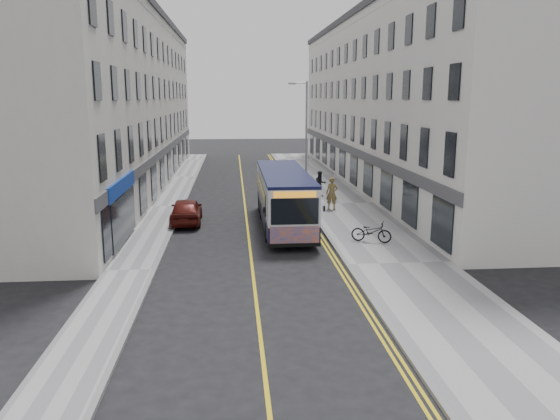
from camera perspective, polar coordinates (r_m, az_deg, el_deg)
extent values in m
plane|color=black|center=(23.89, -3.01, -5.31)|extent=(140.00, 140.00, 0.00)
cube|color=gray|center=(36.19, 6.26, 0.63)|extent=(4.50, 64.00, 0.12)
cube|color=gray|center=(35.77, -11.71, 0.32)|extent=(2.00, 64.00, 0.12)
cube|color=slate|center=(35.83, 2.73, 0.58)|extent=(0.18, 64.00, 0.13)
cube|color=slate|center=(35.67, -10.11, 0.36)|extent=(0.18, 64.00, 0.13)
cube|color=gold|center=(35.53, -3.68, 0.38)|extent=(0.12, 64.00, 0.01)
cube|color=gold|center=(35.78, 2.02, 0.47)|extent=(0.10, 64.00, 0.01)
cube|color=gold|center=(35.81, 2.33, 0.48)|extent=(0.10, 64.00, 0.01)
cube|color=silver|center=(45.50, 10.85, 10.93)|extent=(6.00, 46.00, 13.00)
cube|color=beige|center=(44.61, -15.91, 10.68)|extent=(6.00, 46.00, 13.00)
cylinder|color=#95989D|center=(37.28, 2.76, 7.13)|extent=(0.14, 0.14, 8.00)
cylinder|color=#95989D|center=(37.11, 2.04, 13.14)|extent=(1.00, 0.08, 0.08)
cube|color=#95989D|center=(37.05, 1.25, 13.07)|extent=(0.50, 0.18, 0.12)
cube|color=#0B0E33|center=(29.83, 0.41, -0.31)|extent=(2.39, 10.53, 0.86)
cube|color=silver|center=(29.58, 0.41, 2.14)|extent=(2.39, 10.53, 1.72)
cube|color=#0B0E33|center=(29.44, 0.41, 3.94)|extent=(2.41, 10.53, 0.15)
cube|color=black|center=(30.09, -2.00, 1.93)|extent=(0.04, 8.23, 1.10)
cube|color=black|center=(30.31, 2.60, 1.99)|extent=(0.04, 8.23, 1.10)
cube|color=black|center=(24.43, 1.56, -0.15)|extent=(2.15, 0.04, 1.20)
cube|color=orange|center=(24.70, 1.54, -2.76)|extent=(2.25, 0.04, 0.91)
cube|color=orange|center=(24.28, 1.57, 1.61)|extent=(1.91, 0.04, 0.27)
cylinder|color=black|center=(26.74, -1.28, -2.37)|extent=(0.27, 0.96, 0.96)
cylinder|color=black|center=(26.96, 3.32, -2.27)|extent=(0.27, 0.96, 0.96)
cylinder|color=black|center=(31.86, -1.88, -0.06)|extent=(0.27, 0.96, 0.96)
cylinder|color=black|center=(32.05, 1.98, 0.01)|extent=(0.27, 0.96, 0.96)
cylinder|color=black|center=(33.55, -2.04, 0.54)|extent=(0.27, 0.96, 0.96)
cylinder|color=black|center=(33.72, 1.63, 0.60)|extent=(0.27, 0.96, 0.96)
imported|color=black|center=(26.64, 9.52, -2.25)|extent=(2.04, 1.38, 1.02)
imported|color=olive|center=(33.94, 5.44, 1.74)|extent=(0.86, 0.71, 2.02)
imported|color=black|center=(38.36, 4.23, 2.75)|extent=(1.01, 0.88, 1.79)
imported|color=silver|center=(43.58, 0.28, 3.56)|extent=(1.90, 4.85, 1.57)
imported|color=#54130E|center=(31.10, -9.78, -0.06)|extent=(1.80, 4.29, 1.45)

